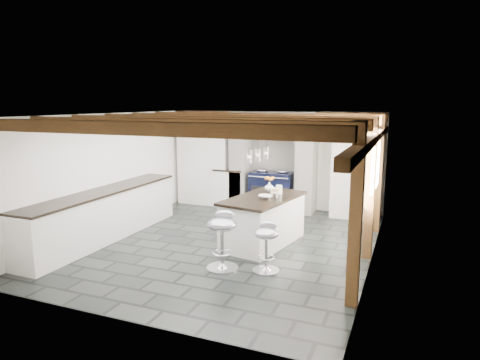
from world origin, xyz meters
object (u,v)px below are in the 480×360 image
at_px(range_cooker, 272,190).
at_px(bar_stool_far, 222,234).
at_px(bar_stool_near, 266,241).
at_px(kitchen_island, 263,220).

relative_size(range_cooker, bar_stool_far, 1.11).
height_order(range_cooker, bar_stool_near, range_cooker).
distance_m(kitchen_island, bar_stool_far, 1.38).
bearing_deg(bar_stool_near, kitchen_island, 98.44).
xyz_separation_m(range_cooker, bar_stool_far, (0.43, -3.81, 0.09)).
bearing_deg(bar_stool_far, kitchen_island, 63.68).
relative_size(kitchen_island, bar_stool_near, 2.47).
bearing_deg(bar_stool_far, range_cooker, 78.06).
height_order(bar_stool_near, bar_stool_far, bar_stool_far).
bearing_deg(kitchen_island, bar_stool_near, -58.54).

